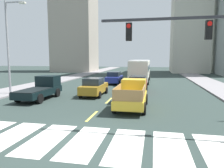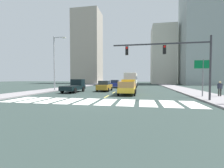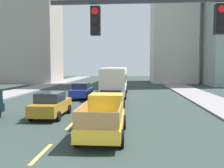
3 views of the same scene
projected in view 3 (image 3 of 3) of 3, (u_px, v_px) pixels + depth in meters
The scene contains 16 objects.
sidewalk_right at pixel (216, 103), 23.05m from camera, with size 3.89×110.00×0.15m, color gray.
lane_dash_0 at pixel (41, 154), 10.02m from camera, with size 0.16×2.40×0.01m, color #DFCD4F.
lane_dash_1 at pixel (71, 124), 14.99m from camera, with size 0.16×2.40×0.01m, color #DFCD4F.
lane_dash_2 at pixel (86, 110), 19.97m from camera, with size 0.16×2.40×0.01m, color #DFCD4F.
lane_dash_3 at pixel (95, 101), 24.94m from camera, with size 0.16×2.40×0.01m, color #DFCD4F.
lane_dash_4 at pixel (101, 95), 29.91m from camera, with size 0.16×2.40×0.01m, color #DFCD4F.
lane_dash_5 at pixel (106, 91), 34.88m from camera, with size 0.16×2.40×0.01m, color #DFCD4F.
lane_dash_6 at pixel (109, 88), 39.85m from camera, with size 0.16×2.40×0.01m, color #DFCD4F.
lane_dash_7 at pixel (111, 85), 44.82m from camera, with size 0.16×2.40×0.01m, color #DFCD4F.
pickup_stakebed at pixel (104, 116), 12.76m from camera, with size 2.18×5.20×1.96m.
city_bus at pixel (115, 79), 29.01m from camera, with size 2.72×10.80×3.32m.
sedan_far at pixel (81, 91), 26.74m from camera, with size 2.02×4.40×1.72m.
sedan_near_right at pixel (112, 100), 19.75m from camera, with size 2.02×4.40×1.72m.
sedan_near_left at pixel (51, 105), 17.16m from camera, with size 2.02×4.40×1.72m.
block_mid_left at pixel (32, 15), 52.44m from camera, with size 10.64×9.10×28.64m, color #A19789.
block_mid_right at pixel (172, 32), 52.72m from camera, with size 8.42×10.98×21.42m, color #B7B5A5.
Camera 3 is at (3.59, -5.54, 3.53)m, focal length 39.93 mm.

